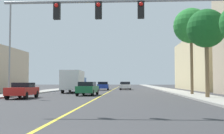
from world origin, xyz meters
TOP-DOWN VIEW (x-y plane):
  - ground at (0.00, 42.00)m, footprint 192.00×192.00m
  - sidewalk_left at (-9.46, 42.00)m, footprint 2.96×168.00m
  - sidewalk_right at (9.46, 42.00)m, footprint 2.96×168.00m
  - lane_marking_center at (0.00, 42.00)m, footprint 0.16×144.00m
  - building_right_far at (19.73, 46.85)m, footprint 12.43×26.04m
  - traffic_signal_mast at (4.11, 8.32)m, footprint 11.90×0.36m
  - street_lamp at (-8.48, 20.68)m, footprint 0.56×0.28m
  - palm_mid at (9.43, 18.97)m, footprint 3.30×3.30m
  - palm_far at (9.53, 25.08)m, footprint 3.79×3.79m
  - car_yellow at (1.91, 53.83)m, footprint 2.05×4.49m
  - car_red at (-6.38, 18.69)m, footprint 1.83×4.00m
  - car_silver at (-4.58, 50.23)m, footprint 2.03×4.38m
  - car_blue at (-1.58, 43.22)m, footprint 2.05×4.09m
  - car_white at (2.26, 45.94)m, footprint 1.99×4.45m
  - car_green at (-1.54, 24.31)m, footprint 1.95×4.29m
  - delivery_truck at (-4.54, 32.05)m, footprint 2.71×8.10m

SIDE VIEW (x-z plane):
  - ground at x=0.00m, z-range 0.00..0.00m
  - lane_marking_center at x=0.00m, z-range 0.00..0.01m
  - sidewalk_left at x=-9.46m, z-range 0.00..0.15m
  - sidewalk_right at x=9.46m, z-range 0.00..0.15m
  - car_yellow at x=1.91m, z-range 0.04..1.35m
  - car_silver at x=-4.58m, z-range 0.05..1.35m
  - car_red at x=-6.38m, z-range 0.03..1.40m
  - car_blue at x=-1.58m, z-range 0.03..1.48m
  - car_green at x=-1.54m, z-range 0.04..1.47m
  - car_white at x=2.26m, z-range 0.04..1.49m
  - delivery_truck at x=-4.54m, z-range 0.12..3.00m
  - traffic_signal_mast at x=4.11m, z-range 1.63..7.29m
  - building_right_far at x=19.73m, z-range 0.00..9.45m
  - street_lamp at x=-8.48m, z-range 0.58..9.58m
  - palm_mid at x=9.43m, z-range 2.19..9.70m
  - palm_far at x=9.53m, z-range 2.81..12.02m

